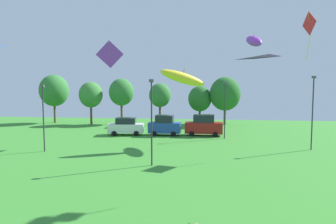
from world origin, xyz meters
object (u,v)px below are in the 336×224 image
Objects in this scene: treeline_tree_2 at (121,92)px; treeline_tree_4 at (200,99)px; treeline_tree_1 at (91,95)px; light_post_1 at (152,118)px; kite_flying_7 at (110,54)px; light_post_0 at (43,114)px; parked_car_leftmost at (126,126)px; light_post_3 at (313,109)px; light_post_2 at (225,107)px; treeline_tree_0 at (54,91)px; treeline_tree_3 at (160,95)px; kite_flying_4 at (269,67)px; parked_car_third_from_left at (204,126)px; kite_flying_0 at (183,78)px; treeline_tree_5 at (225,94)px; parked_car_second_from_left at (165,125)px; kite_flying_2 at (254,41)px.

treeline_tree_4 is (12.86, 1.71, -1.09)m from treeline_tree_2.
light_post_1 is at bearing -59.06° from treeline_tree_1.
kite_flying_7 reaches higher than treeline_tree_1.
kite_flying_7 reaches higher than light_post_0.
parked_car_leftmost is 15.92m from treeline_tree_4.
light_post_1 is 16.42m from light_post_3.
light_post_2 is at bearing 146.04° from light_post_3.
treeline_tree_4 is (24.73, 1.54, -1.34)m from treeline_tree_0.
kite_flying_7 is 17.30m from treeline_tree_2.
kite_flying_7 is at bearing -77.98° from treeline_tree_2.
light_post_1 reaches higher than treeline_tree_4.
treeline_tree_3 is at bearing -6.90° from treeline_tree_2.
treeline_tree_4 is at bearing 21.68° from treeline_tree_3.
treeline_tree_4 is (-3.81, 35.78, -2.89)m from kite_flying_4.
light_post_0 is at bearing -140.87° from parked_car_third_from_left.
treeline_tree_2 is (-11.52, 17.87, -1.79)m from kite_flying_0.
parked_car_third_from_left is 0.66× the size of light_post_3.
treeline_tree_0 is (-27.98, 12.32, 1.73)m from light_post_2.
light_post_3 is 29.91m from treeline_tree_2.
parked_car_second_from_left is at bearing -125.10° from treeline_tree_5.
kite_flying_0 is at bearing -148.94° from kite_flying_2.
treeline_tree_5 is (7.22, 26.44, 1.23)m from light_post_1.
light_post_3 reaches higher than light_post_1.
parked_car_second_from_left is 0.61× the size of light_post_2.
kite_flying_4 is 0.41× the size of parked_car_third_from_left.
treeline_tree_5 is at bearing 56.34° from parked_car_second_from_left.
treeline_tree_5 is (-2.16, 14.41, -6.24)m from kite_flying_2.
kite_flying_7 is at bearing -161.55° from light_post_2.
kite_flying_4 is 39.49m from treeline_tree_1.
treeline_tree_1 is (-13.55, 9.59, 3.60)m from parked_car_second_from_left.
kite_flying_2 is 1.26× the size of parked_car_second_from_left.
kite_flying_4 is 0.27× the size of light_post_3.
light_post_3 is (14.47, 7.76, 0.23)m from light_post_1.
light_post_3 is at bearing -36.03° from treeline_tree_2.
kite_flying_2 is 23.39m from light_post_0.
treeline_tree_0 reaches higher than treeline_tree_4.
treeline_tree_0 is 1.06× the size of treeline_tree_5.
light_post_2 reaches higher than parked_car_third_from_left.
parked_car_third_from_left is at bearing 145.48° from light_post_3.
kite_flying_7 is 21.48m from light_post_3.
parked_car_second_from_left is at bearing -174.42° from parked_car_third_from_left.
light_post_1 is (-9.38, -12.03, -7.47)m from kite_flying_2.
kite_flying_7 is 0.43× the size of treeline_tree_3.
kite_flying_2 reaches higher than kite_flying_4.
parked_car_second_from_left is 14.82m from treeline_tree_5.
treeline_tree_0 is 24.81m from treeline_tree_4.
treeline_tree_2 is 16.96m from treeline_tree_5.
light_post_1 is at bearing -102.43° from parked_car_third_from_left.
light_post_2 is at bearing -93.51° from treeline_tree_5.
treeline_tree_5 is (0.81, 13.25, 1.23)m from light_post_2.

